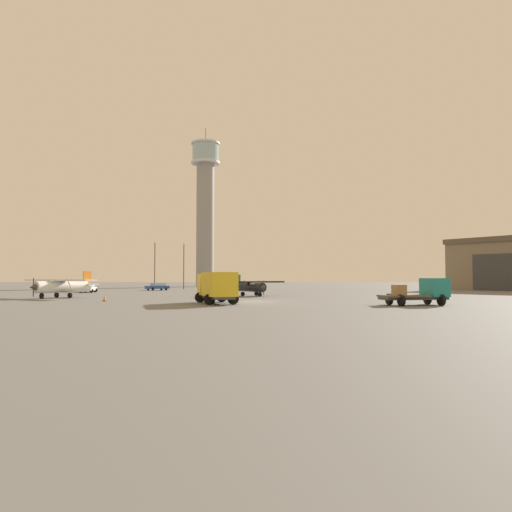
# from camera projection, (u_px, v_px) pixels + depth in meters

# --- Properties ---
(ground_plane) EXTENTS (400.00, 400.00, 0.00)m
(ground_plane) POSITION_uv_depth(u_px,v_px,m) (256.00, 301.00, 47.65)
(ground_plane) COLOR #60605E
(control_tower) EXTENTS (7.83, 7.83, 43.53)m
(control_tower) POSITION_uv_depth(u_px,v_px,m) (205.00, 204.00, 127.16)
(control_tower) COLOR gray
(control_tower) RESTS_ON ground_plane
(airplane_white) EXTENTS (10.55, 8.42, 3.25)m
(airplane_white) POSITION_uv_depth(u_px,v_px,m) (62.00, 285.00, 55.36)
(airplane_white) COLOR white
(airplane_white) RESTS_ON ground_plane
(airplane_black) EXTENTS (8.62, 7.42, 2.85)m
(airplane_black) POSITION_uv_depth(u_px,v_px,m) (250.00, 286.00, 61.34)
(airplane_black) COLOR black
(airplane_black) RESTS_ON ground_plane
(truck_box_yellow) EXTENTS (4.73, 7.07, 2.91)m
(truck_box_yellow) POSITION_uv_depth(u_px,v_px,m) (217.00, 286.00, 43.36)
(truck_box_yellow) COLOR #38383D
(truck_box_yellow) RESTS_ON ground_plane
(truck_flatbed_teal) EXTENTS (6.23, 4.08, 2.37)m
(truck_flatbed_teal) POSITION_uv_depth(u_px,v_px,m) (422.00, 292.00, 40.94)
(truck_flatbed_teal) COLOR #38383D
(truck_flatbed_teal) RESTS_ON ground_plane
(car_blue) EXTENTS (4.35, 4.44, 1.37)m
(car_blue) POSITION_uv_depth(u_px,v_px,m) (157.00, 286.00, 88.41)
(car_blue) COLOR #2847A8
(car_blue) RESTS_ON ground_plane
(car_white) EXTENTS (2.84, 4.77, 1.37)m
(car_white) POSITION_uv_depth(u_px,v_px,m) (88.00, 288.00, 75.79)
(car_white) COLOR white
(car_white) RESTS_ON ground_plane
(light_post_east) EXTENTS (0.44, 0.44, 9.88)m
(light_post_east) POSITION_uv_depth(u_px,v_px,m) (184.00, 262.00, 98.81)
(light_post_east) COLOR #38383D
(light_post_east) RESTS_ON ground_plane
(light_post_north) EXTENTS (0.44, 0.44, 10.13)m
(light_post_north) POSITION_uv_depth(u_px,v_px,m) (155.00, 261.00, 98.24)
(light_post_north) COLOR #38383D
(light_post_north) RESTS_ON ground_plane
(traffic_cone_near_left) EXTENTS (0.36, 0.36, 0.69)m
(traffic_cone_near_left) POSITION_uv_depth(u_px,v_px,m) (104.00, 298.00, 47.78)
(traffic_cone_near_left) COLOR black
(traffic_cone_near_left) RESTS_ON ground_plane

